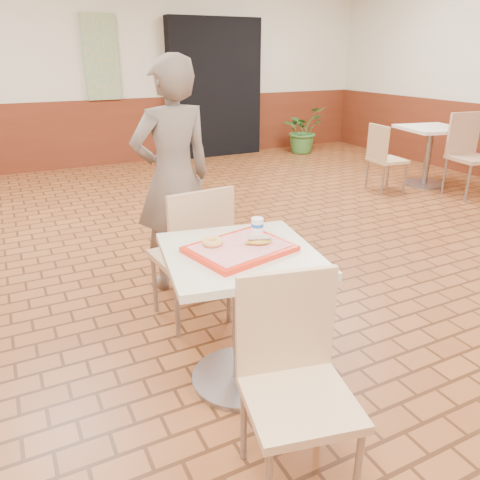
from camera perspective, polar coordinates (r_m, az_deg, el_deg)
name	(u,v)px	position (r m, az deg, el deg)	size (l,w,h in m)	color
room_shell	(347,80)	(3.33, 12.91, 18.45)	(8.01, 10.01, 3.01)	brown
wainscot_band	(335,223)	(3.53, 11.55, 2.05)	(8.00, 10.00, 1.00)	#5A2311
corridor_doorway	(215,89)	(8.18, -3.05, 17.88)	(1.60, 0.22, 2.20)	black
promo_poster	(101,57)	(7.67, -16.57, 20.55)	(0.50, 0.03, 1.20)	gray
main_table	(240,296)	(2.40, 0.00, -6.90)	(0.73, 0.73, 0.77)	beige
chair_main_front	(294,373)	(1.92, 6.55, -15.84)	(0.49, 0.49, 0.89)	#D4AE7F
chair_main_back	(194,250)	(2.95, -5.57, -1.20)	(0.46, 0.46, 0.93)	tan
customer	(174,178)	(3.41, -8.11, 7.52)	(0.61, 0.40, 1.67)	#6D6054
serving_tray	(240,249)	(2.28, 0.00, -1.07)	(0.47, 0.36, 0.03)	red
ring_donut	(212,242)	(2.29, -3.39, -0.19)	(0.11, 0.11, 0.03)	#F0AD57
long_john_donut	(258,241)	(2.29, 2.26, -0.08)	(0.14, 0.11, 0.04)	gold
paper_cup	(257,225)	(2.43, 2.13, 1.78)	(0.06, 0.06, 0.08)	white
second_table	(429,146)	(6.76, 22.08, 10.53)	(0.73, 0.73, 0.77)	beige
chair_second_left	(383,155)	(6.24, 17.08, 9.89)	(0.43, 0.43, 0.85)	tan
chair_second_front	(468,150)	(6.45, 26.09, 9.79)	(0.52, 0.52, 1.00)	tan
potted_plant	(303,130)	(8.55, 7.66, 13.16)	(0.72, 0.62, 0.80)	#376E2C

